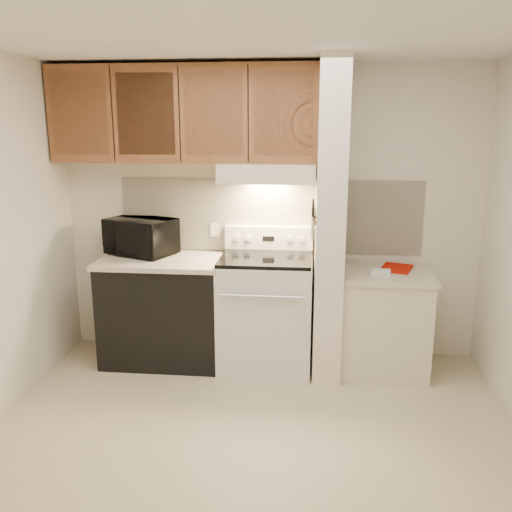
# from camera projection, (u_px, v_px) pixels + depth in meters

# --- Properties ---
(floor) EXTENTS (3.60, 3.60, 0.00)m
(floor) POSITION_uv_depth(u_px,v_px,m) (251.00, 438.00, 3.55)
(floor) COLOR beige
(floor) RESTS_ON ground
(ceiling) EXTENTS (3.60, 3.60, 0.00)m
(ceiling) POSITION_uv_depth(u_px,v_px,m) (249.00, 32.00, 2.96)
(ceiling) COLOR white
(ceiling) RESTS_ON wall_back
(wall_back) EXTENTS (3.60, 2.50, 0.02)m
(wall_back) POSITION_uv_depth(u_px,v_px,m) (270.00, 214.00, 4.71)
(wall_back) COLOR silver
(wall_back) RESTS_ON floor
(backsplash) EXTENTS (2.60, 0.02, 0.63)m
(backsplash) POSITION_uv_depth(u_px,v_px,m) (269.00, 216.00, 4.70)
(backsplash) COLOR white
(backsplash) RESTS_ON wall_back
(range_body) EXTENTS (0.76, 0.65, 0.92)m
(range_body) POSITION_uv_depth(u_px,v_px,m) (266.00, 313.00, 4.56)
(range_body) COLOR silver
(range_body) RESTS_ON floor
(oven_window) EXTENTS (0.50, 0.01, 0.30)m
(oven_window) POSITION_uv_depth(u_px,v_px,m) (262.00, 322.00, 4.25)
(oven_window) COLOR black
(oven_window) RESTS_ON range_body
(oven_handle) EXTENTS (0.65, 0.02, 0.02)m
(oven_handle) POSITION_uv_depth(u_px,v_px,m) (262.00, 297.00, 4.16)
(oven_handle) COLOR silver
(oven_handle) RESTS_ON range_body
(cooktop) EXTENTS (0.74, 0.64, 0.03)m
(cooktop) POSITION_uv_depth(u_px,v_px,m) (266.00, 258.00, 4.45)
(cooktop) COLOR black
(cooktop) RESTS_ON range_body
(range_backguard) EXTENTS (0.76, 0.08, 0.20)m
(range_backguard) POSITION_uv_depth(u_px,v_px,m) (269.00, 238.00, 4.70)
(range_backguard) COLOR silver
(range_backguard) RESTS_ON range_body
(range_display) EXTENTS (0.10, 0.01, 0.04)m
(range_display) POSITION_uv_depth(u_px,v_px,m) (268.00, 239.00, 4.66)
(range_display) COLOR black
(range_display) RESTS_ON range_backguard
(range_knob_left_outer) EXTENTS (0.05, 0.02, 0.05)m
(range_knob_left_outer) POSITION_uv_depth(u_px,v_px,m) (236.00, 238.00, 4.68)
(range_knob_left_outer) COLOR silver
(range_knob_left_outer) RESTS_ON range_backguard
(range_knob_left_inner) EXTENTS (0.05, 0.02, 0.05)m
(range_knob_left_inner) POSITION_uv_depth(u_px,v_px,m) (248.00, 238.00, 4.67)
(range_knob_left_inner) COLOR silver
(range_knob_left_inner) RESTS_ON range_backguard
(range_knob_right_inner) EXTENTS (0.05, 0.02, 0.05)m
(range_knob_right_inner) POSITION_uv_depth(u_px,v_px,m) (289.00, 239.00, 4.64)
(range_knob_right_inner) COLOR silver
(range_knob_right_inner) RESTS_ON range_backguard
(range_knob_right_outer) EXTENTS (0.05, 0.02, 0.05)m
(range_knob_right_outer) POSITION_uv_depth(u_px,v_px,m) (301.00, 239.00, 4.63)
(range_knob_right_outer) COLOR silver
(range_knob_right_outer) RESTS_ON range_backguard
(dishwasher_front) EXTENTS (1.00, 0.63, 0.87)m
(dishwasher_front) POSITION_uv_depth(u_px,v_px,m) (164.00, 312.00, 4.67)
(dishwasher_front) COLOR black
(dishwasher_front) RESTS_ON floor
(left_countertop) EXTENTS (1.04, 0.67, 0.04)m
(left_countertop) POSITION_uv_depth(u_px,v_px,m) (162.00, 261.00, 4.56)
(left_countertop) COLOR beige
(left_countertop) RESTS_ON dishwasher_front
(spoon_rest) EXTENTS (0.20, 0.10, 0.01)m
(spoon_rest) POSITION_uv_depth(u_px,v_px,m) (129.00, 251.00, 4.78)
(spoon_rest) COLOR black
(spoon_rest) RESTS_ON left_countertop
(teal_jar) EXTENTS (0.11, 0.11, 0.11)m
(teal_jar) POSITION_uv_depth(u_px,v_px,m) (130.00, 245.00, 4.79)
(teal_jar) COLOR #295D51
(teal_jar) RESTS_ON left_countertop
(outlet) EXTENTS (0.08, 0.01, 0.12)m
(outlet) POSITION_uv_depth(u_px,v_px,m) (215.00, 230.00, 4.77)
(outlet) COLOR beige
(outlet) RESTS_ON backsplash
(microwave) EXTENTS (0.66, 0.56, 0.31)m
(microwave) POSITION_uv_depth(u_px,v_px,m) (141.00, 236.00, 4.67)
(microwave) COLOR black
(microwave) RESTS_ON left_countertop
(partition_pillar) EXTENTS (0.22, 0.70, 2.50)m
(partition_pillar) POSITION_uv_depth(u_px,v_px,m) (330.00, 222.00, 4.32)
(partition_pillar) COLOR #F3E4CF
(partition_pillar) RESTS_ON floor
(pillar_trim) EXTENTS (0.01, 0.70, 0.04)m
(pillar_trim) POSITION_uv_depth(u_px,v_px,m) (315.00, 215.00, 4.32)
(pillar_trim) COLOR brown
(pillar_trim) RESTS_ON partition_pillar
(knife_strip) EXTENTS (0.02, 0.42, 0.04)m
(knife_strip) POSITION_uv_depth(u_px,v_px,m) (315.00, 214.00, 4.27)
(knife_strip) COLOR black
(knife_strip) RESTS_ON partition_pillar
(knife_blade_a) EXTENTS (0.01, 0.03, 0.16)m
(knife_blade_a) POSITION_uv_depth(u_px,v_px,m) (313.00, 230.00, 4.13)
(knife_blade_a) COLOR silver
(knife_blade_a) RESTS_ON knife_strip
(knife_handle_a) EXTENTS (0.02, 0.02, 0.10)m
(knife_handle_a) POSITION_uv_depth(u_px,v_px,m) (313.00, 211.00, 4.10)
(knife_handle_a) COLOR black
(knife_handle_a) RESTS_ON knife_strip
(knife_blade_b) EXTENTS (0.01, 0.04, 0.18)m
(knife_blade_b) POSITION_uv_depth(u_px,v_px,m) (313.00, 230.00, 4.21)
(knife_blade_b) COLOR silver
(knife_blade_b) RESTS_ON knife_strip
(knife_handle_b) EXTENTS (0.02, 0.02, 0.10)m
(knife_handle_b) POSITION_uv_depth(u_px,v_px,m) (313.00, 209.00, 4.17)
(knife_handle_b) COLOR black
(knife_handle_b) RESTS_ON knife_strip
(knife_blade_c) EXTENTS (0.01, 0.04, 0.20)m
(knife_blade_c) POSITION_uv_depth(u_px,v_px,m) (313.00, 229.00, 4.28)
(knife_blade_c) COLOR silver
(knife_blade_c) RESTS_ON knife_strip
(knife_handle_c) EXTENTS (0.02, 0.02, 0.10)m
(knife_handle_c) POSITION_uv_depth(u_px,v_px,m) (313.00, 208.00, 4.26)
(knife_handle_c) COLOR black
(knife_handle_c) RESTS_ON knife_strip
(knife_blade_d) EXTENTS (0.01, 0.04, 0.16)m
(knife_blade_d) POSITION_uv_depth(u_px,v_px,m) (313.00, 225.00, 4.37)
(knife_blade_d) COLOR silver
(knife_blade_d) RESTS_ON knife_strip
(knife_handle_d) EXTENTS (0.02, 0.02, 0.10)m
(knife_handle_d) POSITION_uv_depth(u_px,v_px,m) (313.00, 206.00, 4.34)
(knife_handle_d) COLOR black
(knife_handle_d) RESTS_ON knife_strip
(knife_blade_e) EXTENTS (0.01, 0.04, 0.18)m
(knife_blade_e) POSITION_uv_depth(u_px,v_px,m) (313.00, 224.00, 4.44)
(knife_blade_e) COLOR silver
(knife_blade_e) RESTS_ON knife_strip
(knife_handle_e) EXTENTS (0.02, 0.02, 0.10)m
(knife_handle_e) POSITION_uv_depth(u_px,v_px,m) (313.00, 205.00, 4.41)
(knife_handle_e) COLOR black
(knife_handle_e) RESTS_ON knife_strip
(oven_mitt) EXTENTS (0.03, 0.11, 0.25)m
(oven_mitt) POSITION_uv_depth(u_px,v_px,m) (313.00, 222.00, 4.51)
(oven_mitt) COLOR gray
(oven_mitt) RESTS_ON partition_pillar
(right_cab_base) EXTENTS (0.70, 0.60, 0.81)m
(right_cab_base) POSITION_uv_depth(u_px,v_px,m) (382.00, 324.00, 4.47)
(right_cab_base) COLOR beige
(right_cab_base) RESTS_ON floor
(right_countertop) EXTENTS (0.74, 0.64, 0.04)m
(right_countertop) POSITION_uv_depth(u_px,v_px,m) (385.00, 274.00, 4.37)
(right_countertop) COLOR beige
(right_countertop) RESTS_ON right_cab_base
(red_folder) EXTENTS (0.32, 0.38, 0.01)m
(red_folder) POSITION_uv_depth(u_px,v_px,m) (396.00, 268.00, 4.45)
(red_folder) COLOR #B51102
(red_folder) RESTS_ON right_countertop
(white_box) EXTENTS (0.16, 0.12, 0.04)m
(white_box) POSITION_uv_depth(u_px,v_px,m) (381.00, 272.00, 4.27)
(white_box) COLOR white
(white_box) RESTS_ON right_countertop
(range_hood) EXTENTS (0.78, 0.44, 0.15)m
(range_hood) POSITION_uv_depth(u_px,v_px,m) (268.00, 173.00, 4.41)
(range_hood) COLOR beige
(range_hood) RESTS_ON upper_cabinets
(hood_lip) EXTENTS (0.78, 0.04, 0.06)m
(hood_lip) POSITION_uv_depth(u_px,v_px,m) (265.00, 181.00, 4.21)
(hood_lip) COLOR beige
(hood_lip) RESTS_ON range_hood
(upper_cabinets) EXTENTS (2.18, 0.33, 0.77)m
(upper_cabinets) POSITION_uv_depth(u_px,v_px,m) (184.00, 114.00, 4.41)
(upper_cabinets) COLOR brown
(upper_cabinets) RESTS_ON wall_back
(cab_door_a) EXTENTS (0.46, 0.01, 0.63)m
(cab_door_a) POSITION_uv_depth(u_px,v_px,m) (80.00, 114.00, 4.34)
(cab_door_a) COLOR brown
(cab_door_a) RESTS_ON upper_cabinets
(cab_gap_a) EXTENTS (0.01, 0.01, 0.73)m
(cab_gap_a) POSITION_uv_depth(u_px,v_px,m) (112.00, 114.00, 4.31)
(cab_gap_a) COLOR black
(cab_gap_a) RESTS_ON upper_cabinets
(cab_door_b) EXTENTS (0.46, 0.01, 0.63)m
(cab_door_b) POSITION_uv_depth(u_px,v_px,m) (146.00, 114.00, 4.28)
(cab_door_b) COLOR brown
(cab_door_b) RESTS_ON upper_cabinets
(cab_gap_b) EXTENTS (0.01, 0.01, 0.73)m
(cab_gap_b) POSITION_uv_depth(u_px,v_px,m) (179.00, 114.00, 4.25)
(cab_gap_b) COLOR black
(cab_gap_b) RESTS_ON upper_cabinets
(cab_door_c) EXTENTS (0.46, 0.01, 0.63)m
(cab_door_c) POSITION_uv_depth(u_px,v_px,m) (214.00, 114.00, 4.23)
(cab_door_c) COLOR brown
(cab_door_c) RESTS_ON upper_cabinets
(cab_gap_c) EXTENTS (0.01, 0.01, 0.73)m
(cab_gap_c) POSITION_uv_depth(u_px,v_px,m) (248.00, 114.00, 4.20)
(cab_gap_c) COLOR black
(cab_gap_c) RESTS_ON upper_cabinets
(cab_door_d) EXTENTS (0.46, 0.01, 0.63)m
(cab_door_d) POSITION_uv_depth(u_px,v_px,m) (283.00, 114.00, 4.17)
(cab_door_d) COLOR brown
(cab_door_d) RESTS_ON upper_cabinets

